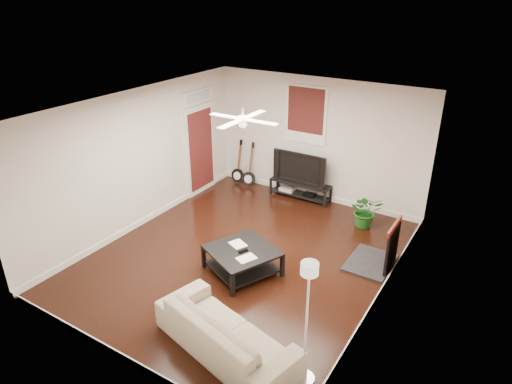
{
  "coord_description": "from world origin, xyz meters",
  "views": [
    {
      "loc": [
        3.92,
        -5.91,
        4.58
      ],
      "look_at": [
        0.0,
        0.4,
        1.15
      ],
      "focal_mm": 31.74,
      "sensor_mm": 36.0,
      "label": 1
    }
  ],
  "objects": [
    {
      "name": "door_left",
      "position": [
        -2.46,
        1.9,
        1.25
      ],
      "size": [
        0.08,
        1.0,
        2.5
      ],
      "primitive_type": "cube",
      "color": "white",
      "rests_on": "wall_left"
    },
    {
      "name": "tv_stand",
      "position": [
        -0.26,
        2.78,
        0.2
      ],
      "size": [
        1.44,
        0.38,
        0.4
      ],
      "primitive_type": "cube",
      "color": "black",
      "rests_on": "floor"
    },
    {
      "name": "coffee_table",
      "position": [
        0.23,
        -0.42,
        0.22
      ],
      "size": [
        1.4,
        1.4,
        0.44
      ],
      "primitive_type": "cube",
      "rotation": [
        0.0,
        0.0,
        -0.43
      ],
      "color": "black",
      "rests_on": "floor"
    },
    {
      "name": "window_back",
      "position": [
        -0.3,
        2.97,
        1.95
      ],
      "size": [
        1.0,
        0.06,
        1.3
      ],
      "primitive_type": "cube",
      "color": "#36140E",
      "rests_on": "wall_back"
    },
    {
      "name": "fireplace",
      "position": [
        2.2,
        1.0,
        0.46
      ],
      "size": [
        0.8,
        1.1,
        0.92
      ],
      "primitive_type": "cube",
      "color": "black",
      "rests_on": "floor"
    },
    {
      "name": "potted_plant",
      "position": [
        1.49,
        2.26,
        0.36
      ],
      "size": [
        0.83,
        0.79,
        0.72
      ],
      "primitive_type": "imported",
      "rotation": [
        0.0,
        0.0,
        0.46
      ],
      "color": "#1A5A19",
      "rests_on": "floor"
    },
    {
      "name": "sofa",
      "position": [
        1.08,
        -2.11,
        0.32
      ],
      "size": [
        2.31,
        1.34,
        0.63
      ],
      "primitive_type": "imported",
      "rotation": [
        0.0,
        0.0,
        2.9
      ],
      "color": "tan",
      "rests_on": "floor"
    },
    {
      "name": "floor_lamp",
      "position": [
        2.2,
        -2.01,
        0.88
      ],
      "size": [
        0.35,
        0.35,
        1.77
      ],
      "primitive_type": null,
      "rotation": [
        0.0,
        0.0,
        -0.24
      ],
      "color": "silver",
      "rests_on": "floor"
    },
    {
      "name": "guitar_left",
      "position": [
        -2.0,
        2.75,
        0.56
      ],
      "size": [
        0.35,
        0.25,
        1.11
      ],
      "primitive_type": null,
      "rotation": [
        0.0,
        0.0,
        0.01
      ],
      "color": "black",
      "rests_on": "floor"
    },
    {
      "name": "guitar_right",
      "position": [
        -1.65,
        2.72,
        0.56
      ],
      "size": [
        0.37,
        0.28,
        1.11
      ],
      "primitive_type": null,
      "rotation": [
        0.0,
        0.0,
        0.12
      ],
      "color": "black",
      "rests_on": "floor"
    },
    {
      "name": "tv",
      "position": [
        -0.26,
        2.8,
        0.78
      ],
      "size": [
        1.29,
        0.17,
        0.74
      ],
      "primitive_type": "imported",
      "color": "black",
      "rests_on": "tv_stand"
    },
    {
      "name": "brick_accent",
      "position": [
        2.49,
        1.0,
        1.4
      ],
      "size": [
        0.02,
        2.2,
        2.8
      ],
      "primitive_type": "cube",
      "color": "#A34334",
      "rests_on": "floor"
    },
    {
      "name": "room",
      "position": [
        0.0,
        0.0,
        1.4
      ],
      "size": [
        5.01,
        6.01,
        2.81
      ],
      "color": "black",
      "rests_on": "ground"
    },
    {
      "name": "ceiling_fan",
      "position": [
        0.0,
        0.0,
        2.6
      ],
      "size": [
        1.24,
        1.24,
        0.32
      ],
      "primitive_type": null,
      "color": "white",
      "rests_on": "ceiling"
    }
  ]
}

